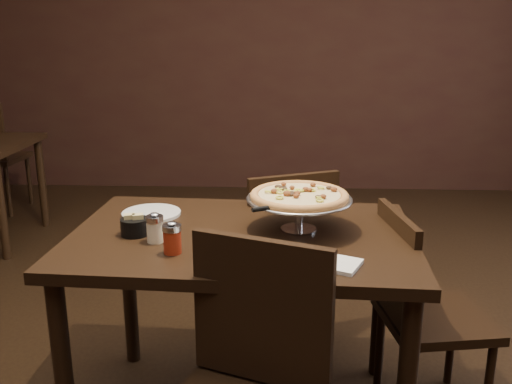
{
  "coord_description": "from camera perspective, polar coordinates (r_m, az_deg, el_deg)",
  "views": [
    {
      "loc": [
        0.22,
        -1.98,
        1.53
      ],
      "look_at": [
        0.13,
        0.06,
        0.94
      ],
      "focal_mm": 40.0,
      "sensor_mm": 36.0,
      "label": 1
    }
  ],
  "objects": [
    {
      "name": "napkin_stack",
      "position": [
        1.86,
        8.28,
        -7.17
      ],
      "size": [
        0.17,
        0.17,
        0.01
      ],
      "primitive_type": "cube",
      "rotation": [
        0.0,
        0.0,
        -0.43
      ],
      "color": "silver",
      "rests_on": "dining_table"
    },
    {
      "name": "plate_near",
      "position": [
        1.84,
        -1.48,
        -7.3
      ],
      "size": [
        0.21,
        0.21,
        0.01
      ],
      "primitive_type": "cylinder",
      "color": "silver",
      "rests_on": "dining_table"
    },
    {
      "name": "plate_left",
      "position": [
        2.37,
        -10.42,
        -2.1
      ],
      "size": [
        0.24,
        0.24,
        0.01
      ],
      "primitive_type": "cylinder",
      "color": "silver",
      "rests_on": "dining_table"
    },
    {
      "name": "dining_table",
      "position": [
        2.17,
        -1.39,
        -6.71
      ],
      "size": [
        1.32,
        0.91,
        0.8
      ],
      "rotation": [
        0.0,
        0.0,
        -0.05
      ],
      "color": "black",
      "rests_on": "ground"
    },
    {
      "name": "pizza_stand",
      "position": [
        2.12,
        4.35,
        -0.43
      ],
      "size": [
        0.4,
        0.4,
        0.16
      ],
      "color": "#B7B8BF",
      "rests_on": "dining_table"
    },
    {
      "name": "serving_spatula",
      "position": [
        1.98,
        1.07,
        -1.68
      ],
      "size": [
        0.14,
        0.14,
        0.02
      ],
      "rotation": [
        0.0,
        0.0,
        -1.02
      ],
      "color": "#B7B8BF",
      "rests_on": "pizza_stand"
    },
    {
      "name": "chair_far",
      "position": [
        2.72,
        2.65,
        -6.19
      ],
      "size": [
        0.56,
        0.56,
        0.92
      ],
      "rotation": [
        0.0,
        0.0,
        3.54
      ],
      "color": "black",
      "rests_on": "ground"
    },
    {
      "name": "chair_side",
      "position": [
        2.39,
        16.06,
        -10.93
      ],
      "size": [
        0.46,
        0.46,
        0.86
      ],
      "rotation": [
        0.0,
        0.0,
        1.73
      ],
      "color": "black",
      "rests_on": "ground"
    },
    {
      "name": "parmesan_shaker",
      "position": [
        2.05,
        -10.08,
        -3.58
      ],
      "size": [
        0.06,
        0.06,
        0.11
      ],
      "color": "beige",
      "rests_on": "dining_table"
    },
    {
      "name": "pepper_flake_shaker",
      "position": [
        1.95,
        -8.38,
        -4.59
      ],
      "size": [
        0.06,
        0.06,
        0.11
      ],
      "color": "maroon",
      "rests_on": "dining_table"
    },
    {
      "name": "packet_caddy",
      "position": [
        2.14,
        -12.05,
        -3.34
      ],
      "size": [
        0.1,
        0.1,
        0.08
      ],
      "rotation": [
        0.0,
        0.0,
        0.32
      ],
      "color": "black",
      "rests_on": "dining_table"
    },
    {
      "name": "room",
      "position": [
        2.01,
        -1.93,
        12.43
      ],
      "size": [
        6.04,
        7.04,
        2.84
      ],
      "color": "black",
      "rests_on": "ground"
    }
  ]
}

